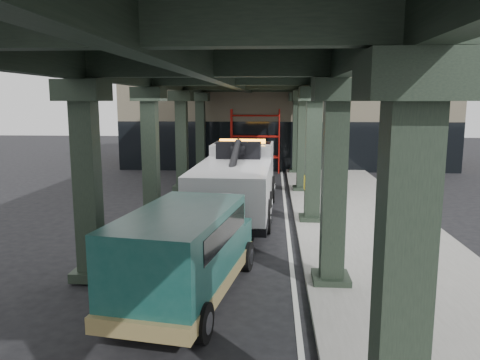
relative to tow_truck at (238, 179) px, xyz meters
The scene contains 8 objects.
ground 3.42m from the tow_truck, 85.70° to the right, with size 90.00×90.00×0.00m, color black.
sidewalk 5.05m from the tow_truck, 12.82° to the right, with size 5.00×40.00×0.15m, color gray.
lane_stripe 2.66m from the tow_truck, 29.14° to the right, with size 0.12×38.00×0.01m, color silver.
viaduct 4.13m from the tow_truck, 98.89° to the right, with size 7.40×32.00×6.40m.
building 17.26m from the tow_truck, 82.49° to the left, with size 22.00×10.00×8.00m, color #C6B793.
scaffolding 11.59m from the tow_truck, 88.85° to the left, with size 3.08×0.88×4.00m.
tow_truck is the anchor object (origin of this frame).
towed_van 8.17m from the tow_truck, 93.97° to the right, with size 2.84×5.58×2.17m.
Camera 1 is at (1.16, -15.02, 4.50)m, focal length 35.00 mm.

